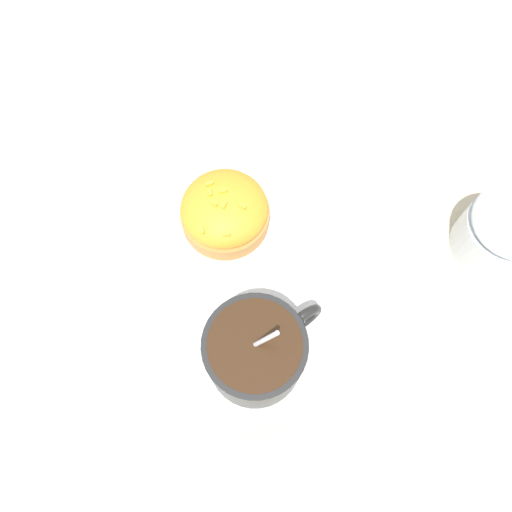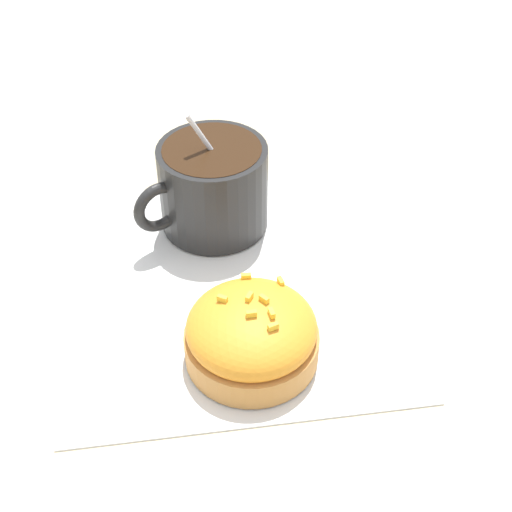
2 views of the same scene
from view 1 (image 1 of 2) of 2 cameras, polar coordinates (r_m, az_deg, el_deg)
name	(u,v)px [view 1 (image 1 of 2)]	position (r m, az deg, el deg)	size (l,w,h in m)	color
ground_plane	(243,286)	(0.51, -1.55, -3.48)	(3.00, 3.00, 0.00)	#C6B793
paper_napkin	(243,286)	(0.51, -1.55, -3.43)	(0.28, 0.26, 0.00)	white
coffee_cup	(259,351)	(0.45, 0.33, -10.81)	(0.09, 0.11, 0.11)	black
frosted_pastry	(227,211)	(0.52, -3.34, 5.18)	(0.09, 0.09, 0.05)	#C18442
sugar_bowl	(507,231)	(0.55, 26.73, 2.59)	(0.08, 0.08, 0.07)	silver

